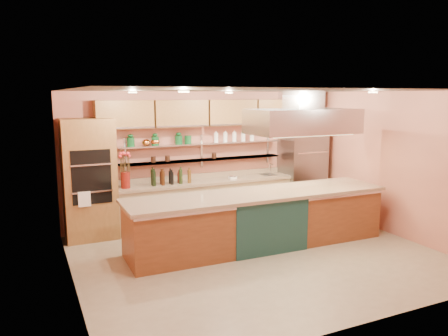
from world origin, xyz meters
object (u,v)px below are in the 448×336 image
kitchen_scale (233,177)px  refrigerator (302,168)px  copper_kettle (146,142)px  flower_vase (125,180)px  island (259,219)px  green_canister (188,140)px

kitchen_scale → refrigerator: bearing=3.5°
copper_kettle → flower_vase: bearing=-155.7°
island → flower_vase: flower_vase is taller
flower_vase → copper_kettle: size_ratio=1.90×
island → kitchen_scale: (0.30, 1.69, 0.48)m
flower_vase → copper_kettle: 0.88m
copper_kettle → refrigerator: bearing=-3.6°
flower_vase → island: bearing=-39.8°
copper_kettle → kitchen_scale: bearing=-6.8°
copper_kettle → green_canister: (0.90, 0.00, 0.02)m
refrigerator → island: 2.75m
island → copper_kettle: copper_kettle is taller
copper_kettle → green_canister: size_ratio=0.98×
refrigerator → kitchen_scale: 1.81m
refrigerator → green_canister: bearing=175.2°
green_canister → refrigerator: bearing=-4.8°
island → kitchen_scale: kitchen_scale is taller
refrigerator → green_canister: size_ratio=12.33×
island → kitchen_scale: 1.78m
island → kitchen_scale: bearing=80.8°
kitchen_scale → island: bearing=-96.1°
kitchen_scale → copper_kettle: size_ratio=0.94×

